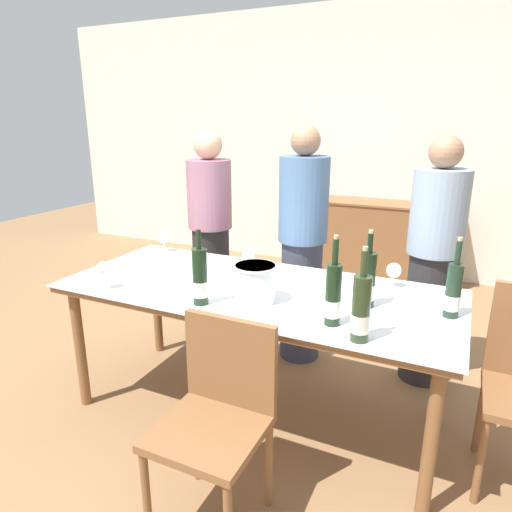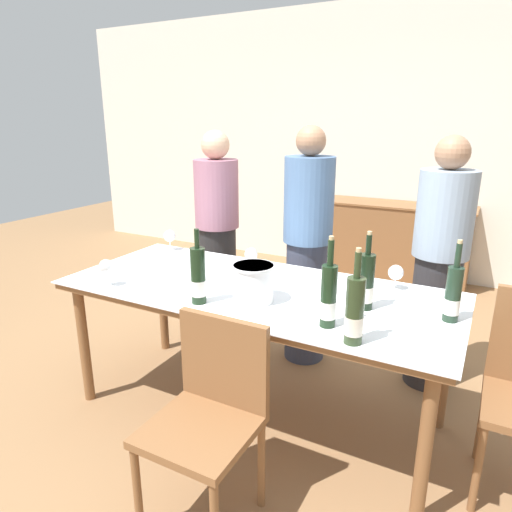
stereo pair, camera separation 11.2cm
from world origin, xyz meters
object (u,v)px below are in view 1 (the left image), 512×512
wine_bottle_4 (333,296)px  chair_near_front (218,408)px  wine_bottle_2 (367,282)px  dining_table (256,299)px  wine_bottle_0 (200,278)px  person_guest_right (432,265)px  sideboard_cabinet (376,240)px  person_host (211,237)px  wine_bottle_1 (453,291)px  wine_glass_1 (249,255)px  wine_glass_3 (394,271)px  wine_glass_0 (164,238)px  ice_bucket (255,282)px  person_guest_left (302,248)px  wine_bottle_3 (361,310)px  wine_glass_2 (104,270)px

wine_bottle_4 → chair_near_front: size_ratio=0.47×
wine_bottle_2 → dining_table: bearing=179.6°
wine_bottle_0 → person_guest_right: person_guest_right is taller
chair_near_front → sideboard_cabinet: bearing=90.1°
dining_table → person_host: (-0.76, 0.80, 0.08)m
wine_bottle_1 → person_guest_right: bearing=100.5°
wine_bottle_0 → wine_glass_1: (-0.01, 0.56, -0.03)m
sideboard_cabinet → wine_glass_1: wine_glass_1 is taller
sideboard_cabinet → wine_glass_3: 2.46m
wine_bottle_1 → wine_glass_0: 1.87m
wine_glass_0 → wine_glass_3: wine_glass_0 is taller
ice_bucket → wine_glass_1: ice_bucket is taller
ice_bucket → person_guest_left: size_ratio=0.13×
sideboard_cabinet → wine_glass_3: wine_glass_3 is taller
wine_bottle_2 → wine_bottle_3: (0.05, -0.36, 0.01)m
dining_table → wine_glass_1: bearing=123.8°
wine_glass_1 → person_guest_right: (0.99, 0.56, -0.09)m
ice_bucket → wine_glass_2: 0.83m
wine_glass_0 → person_guest_right: size_ratio=0.09×
sideboard_cabinet → wine_bottle_3: wine_bottle_3 is taller
wine_glass_1 → wine_glass_0: bearing=169.9°
chair_near_front → wine_bottle_2: bearing=57.7°
person_host → person_guest_right: (1.59, -0.00, -0.01)m
wine_bottle_1 → wine_glass_2: bearing=-166.8°
ice_bucket → wine_glass_1: bearing=120.0°
wine_bottle_3 → person_host: size_ratio=0.26×
chair_near_front → person_host: (-0.91, 1.50, 0.28)m
person_guest_left → wine_bottle_2: bearing=-51.4°
wine_glass_3 → person_guest_right: 0.51m
wine_bottle_0 → chair_near_front: size_ratio=0.43×
wine_bottle_0 → person_guest_right: (0.98, 1.12, -0.13)m
person_host → person_guest_right: person_host is taller
person_guest_right → wine_bottle_4: bearing=-107.2°
sideboard_cabinet → wine_bottle_2: wine_bottle_2 is taller
person_guest_right → dining_table: bearing=-136.0°
sideboard_cabinet → wine_bottle_1: wine_bottle_1 is taller
dining_table → wine_glass_3: wine_glass_3 is taller
wine_bottle_1 → wine_glass_2: 1.75m
dining_table → chair_near_front: bearing=-77.4°
wine_bottle_0 → wine_glass_3: bearing=38.1°
sideboard_cabinet → person_guest_left: 1.99m
wine_bottle_2 → wine_glass_3: size_ratio=2.83×
wine_glass_3 → person_guest_right: (0.16, 0.47, -0.08)m
wine_bottle_3 → chair_near_front: size_ratio=0.46×
sideboard_cabinet → chair_near_front: 3.38m
dining_table → person_guest_right: (0.83, 0.80, 0.07)m
wine_glass_3 → chair_near_front: (-0.51, -1.02, -0.36)m
wine_bottle_3 → wine_glass_2: (-1.38, 0.01, -0.03)m
wine_bottle_1 → person_guest_right: 0.78m
wine_glass_2 → chair_near_front: size_ratio=0.17×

